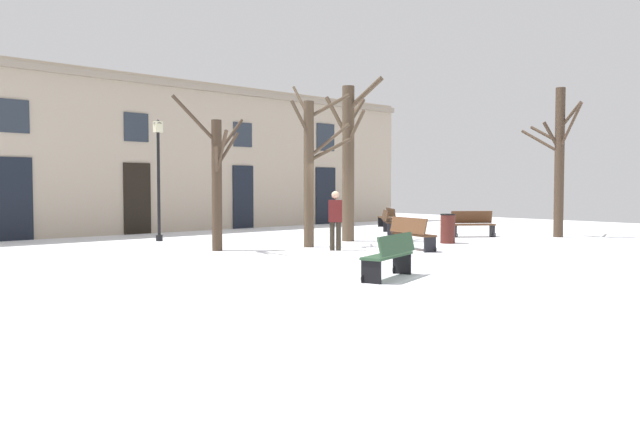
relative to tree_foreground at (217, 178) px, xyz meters
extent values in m
plane|color=white|center=(3.47, -2.28, -2.03)|extent=(37.32, 37.32, 0.00)
cube|color=tan|center=(3.47, 7.43, 1.00)|extent=(23.33, 0.40, 6.06)
cube|color=gray|center=(3.47, 7.18, 3.78)|extent=(23.33, 0.30, 0.24)
cube|color=black|center=(-3.33, 7.21, -0.65)|extent=(1.10, 0.08, 2.77)
cube|color=#262D38|center=(-3.33, 7.21, 2.09)|extent=(0.99, 0.06, 1.10)
cube|color=black|center=(0.92, 7.21, -0.69)|extent=(1.06, 0.08, 2.69)
cube|color=#262D38|center=(0.92, 7.21, 1.99)|extent=(0.95, 0.06, 1.07)
cube|color=black|center=(5.70, 7.21, -0.68)|extent=(1.03, 0.08, 2.70)
cube|color=#262D38|center=(5.70, 7.21, 1.98)|extent=(0.93, 0.06, 1.03)
cube|color=black|center=(10.44, 7.21, -0.68)|extent=(1.23, 0.08, 2.71)
cube|color=#262D38|center=(10.44, 7.21, 2.12)|extent=(1.11, 0.06, 1.29)
cylinder|color=#423326|center=(0.03, 0.04, -0.21)|extent=(0.28, 0.28, 3.64)
cylinder|color=#423326|center=(-0.60, 0.11, 1.58)|extent=(1.34, 0.23, 1.26)
cylinder|color=#423326|center=(0.53, 0.16, 1.16)|extent=(1.08, 0.33, 1.14)
cylinder|color=#423326|center=(-0.22, -0.35, 0.46)|extent=(0.63, 0.90, 0.74)
cylinder|color=#423326|center=(-0.20, -0.57, 0.68)|extent=(0.58, 1.32, 1.10)
cylinder|color=#423326|center=(0.25, -0.15, 0.77)|extent=(0.56, 0.49, 1.01)
cylinder|color=#423326|center=(11.61, -3.95, 0.61)|extent=(0.33, 0.33, 5.28)
cylinder|color=#423326|center=(11.64, -3.20, 1.40)|extent=(0.17, 1.56, 0.94)
cylinder|color=#423326|center=(11.39, -3.77, 1.54)|extent=(0.60, 0.53, 1.05)
cylinder|color=#423326|center=(11.67, -4.30, 2.25)|extent=(0.24, 0.80, 0.96)
cylinder|color=#423326|center=(11.37, -4.45, 1.83)|extent=(0.61, 1.11, 1.55)
cylinder|color=#423326|center=(12.24, -3.56, 1.54)|extent=(1.33, 0.87, 0.79)
cylinder|color=#423326|center=(11.66, -3.37, 1.63)|extent=(0.21, 1.22, 0.72)
cylinder|color=#4C3D2D|center=(4.87, -0.19, 0.50)|extent=(0.40, 0.40, 5.07)
cylinder|color=#4C3D2D|center=(5.47, 0.07, 2.27)|extent=(1.33, 0.68, 1.07)
cylinder|color=#4C3D2D|center=(5.05, -0.76, 2.73)|extent=(0.54, 1.29, 1.04)
cylinder|color=#4C3D2D|center=(4.77, -0.64, 1.66)|extent=(0.32, 1.01, 1.03)
cylinder|color=#4C3D2D|center=(4.79, 0.25, 2.03)|extent=(0.31, 1.01, 1.51)
cylinder|color=#4C3D2D|center=(2.63, -0.84, 0.12)|extent=(0.30, 0.30, 4.30)
cylinder|color=#4C3D2D|center=(3.10, -1.21, 2.13)|extent=(1.04, 0.84, 0.76)
cylinder|color=#4C3D2D|center=(2.31, -0.84, 1.75)|extent=(0.72, 0.12, 1.01)
cylinder|color=#4C3D2D|center=(3.30, -1.01, 0.86)|extent=(1.41, 0.46, 0.76)
cylinder|color=#4C3D2D|center=(2.74, -0.35, 2.31)|extent=(0.32, 1.06, 1.09)
cylinder|color=#4C3D2D|center=(3.06, -1.25, 1.11)|extent=(0.97, 0.93, 1.05)
cylinder|color=black|center=(0.18, 3.91, -0.25)|extent=(0.10, 0.10, 3.56)
cylinder|color=black|center=(0.18, 3.91, -1.93)|extent=(0.22, 0.22, 0.20)
cube|color=beige|center=(0.18, 3.91, 1.71)|extent=(0.24, 0.24, 0.36)
cone|color=black|center=(0.18, 3.91, 1.89)|extent=(0.30, 0.30, 0.14)
cylinder|color=#4C1E19|center=(6.71, -2.82, -1.58)|extent=(0.46, 0.46, 0.90)
torus|color=black|center=(6.71, -2.82, -1.12)|extent=(0.48, 0.48, 0.04)
cube|color=#3D2819|center=(8.34, 1.07, -1.57)|extent=(1.54, 1.64, 0.05)
cube|color=#3D2819|center=(8.18, 1.22, -1.34)|extent=(1.27, 1.40, 0.39)
cube|color=black|center=(7.79, 0.46, -1.80)|extent=(0.36, 0.33, 0.46)
torus|color=black|center=(7.93, 0.33, -1.95)|extent=(0.14, 0.15, 0.17)
cube|color=black|center=(8.89, 1.68, -1.80)|extent=(0.36, 0.33, 0.46)
torus|color=black|center=(9.03, 1.56, -1.95)|extent=(0.14, 0.15, 0.17)
cube|color=#2D4C33|center=(-0.18, -6.57, -1.58)|extent=(1.61, 0.89, 0.05)
cube|color=#2D4C33|center=(-0.12, -6.76, -1.35)|extent=(1.51, 0.59, 0.38)
cube|color=black|center=(0.50, -6.35, -1.81)|extent=(0.18, 0.39, 0.45)
torus|color=black|center=(0.45, -6.19, -1.95)|extent=(0.17, 0.08, 0.17)
cube|color=black|center=(-0.86, -6.79, -1.81)|extent=(0.18, 0.39, 0.45)
torus|color=black|center=(-0.91, -6.63, -1.95)|extent=(0.17, 0.08, 0.17)
cube|color=#51331E|center=(4.37, -3.40, -1.60)|extent=(0.76, 1.64, 0.05)
cube|color=#51331E|center=(4.18, -3.36, -1.33)|extent=(0.48, 1.58, 0.44)
cube|color=black|center=(4.21, -4.11, -1.81)|extent=(0.38, 0.14, 0.44)
torus|color=black|center=(4.36, -4.15, -1.95)|extent=(0.07, 0.17, 0.17)
cube|color=black|center=(4.53, -2.68, -1.81)|extent=(0.38, 0.14, 0.44)
torus|color=black|center=(4.68, -2.72, -1.95)|extent=(0.07, 0.17, 0.17)
cube|color=#3D2819|center=(10.54, 3.35, -1.59)|extent=(1.41, 1.68, 0.05)
cube|color=#3D2819|center=(10.71, 3.22, -1.36)|extent=(1.11, 1.46, 0.37)
cube|color=black|center=(11.02, 4.00, -1.81)|extent=(0.37, 0.29, 0.45)
torus|color=black|center=(10.88, 4.11, -1.95)|extent=(0.13, 0.15, 0.17)
cube|color=black|center=(10.05, 2.69, -1.81)|extent=(0.37, 0.29, 0.45)
torus|color=black|center=(9.91, 2.80, -1.95)|extent=(0.13, 0.15, 0.17)
cube|color=#51331E|center=(9.37, -1.94, -1.59)|extent=(1.48, 1.24, 0.05)
cube|color=#51331E|center=(9.48, -1.78, -1.33)|extent=(1.28, 0.97, 0.44)
cube|color=black|center=(8.80, -1.54, -1.81)|extent=(0.28, 0.36, 0.44)
torus|color=black|center=(8.70, -1.68, -1.95)|extent=(0.16, 0.12, 0.17)
cube|color=black|center=(9.93, -2.35, -1.81)|extent=(0.28, 0.36, 0.44)
torus|color=black|center=(9.83, -2.49, -1.95)|extent=(0.16, 0.12, 0.17)
cylinder|color=#2D271E|center=(2.50, -2.01, -1.63)|extent=(0.14, 0.14, 0.80)
cylinder|color=#2D271E|center=(2.63, -2.14, -1.63)|extent=(0.14, 0.14, 0.80)
cube|color=#591919|center=(2.57, -2.08, -0.92)|extent=(0.42, 0.42, 0.62)
sphere|color=tan|center=(2.57, -2.08, -0.47)|extent=(0.22, 0.22, 0.22)
camera|label=1|loc=(-8.88, -14.54, -0.25)|focal=33.96mm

